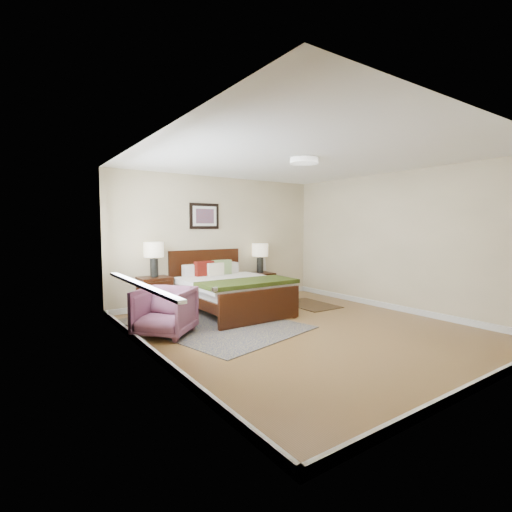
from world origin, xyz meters
The scene contains 18 objects.
floor centered at (0.00, 0.00, 0.00)m, with size 5.00×5.00×0.00m, color brown.
back_wall centered at (0.00, 2.50, 1.25)m, with size 4.50×0.04×2.50m, color beige.
front_wall centered at (0.00, -2.50, 1.25)m, with size 4.50×0.04×2.50m, color beige.
left_wall centered at (-2.25, 0.00, 1.25)m, with size 0.04×5.00×2.50m, color beige.
right_wall centered at (2.25, 0.00, 1.25)m, with size 0.04×5.00×2.50m, color beige.
ceiling centered at (0.00, 0.00, 2.50)m, with size 4.50×5.00×0.02m, color white.
window centered at (-2.20, 0.70, 1.38)m, with size 0.11×2.72×1.32m.
door centered at (-2.23, -1.75, 1.07)m, with size 0.06×1.00×2.18m.
ceil_fixture centered at (0.00, 0.00, 2.47)m, with size 0.44×0.44×0.08m.
bed centered at (-0.35, 1.54, 0.49)m, with size 1.62×1.95×1.05m.
wall_art centered at (-0.35, 2.47, 1.72)m, with size 0.62×0.05×0.50m.
nightstand_left centered at (-1.44, 2.25, 0.51)m, with size 0.53×0.48×0.63m.
nightstand_right centered at (0.83, 2.26, 0.34)m, with size 0.55×0.41×0.55m.
lamp_left centered at (-1.44, 2.27, 1.06)m, with size 0.34×0.34×0.61m.
lamp_right centered at (0.83, 2.27, 0.97)m, with size 0.34×0.34×0.61m.
armchair centered at (-1.80, 0.84, 0.34)m, with size 0.72×0.74×0.67m, color #713E52.
rug_persian centered at (-0.97, 1.00, 0.01)m, with size 1.90×2.68×0.01m, color #0C123D.
rug_navy centered at (1.26, 1.20, 0.01)m, with size 0.74×1.11×0.01m, color black.
Camera 1 is at (-3.64, -4.05, 1.52)m, focal length 26.00 mm.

